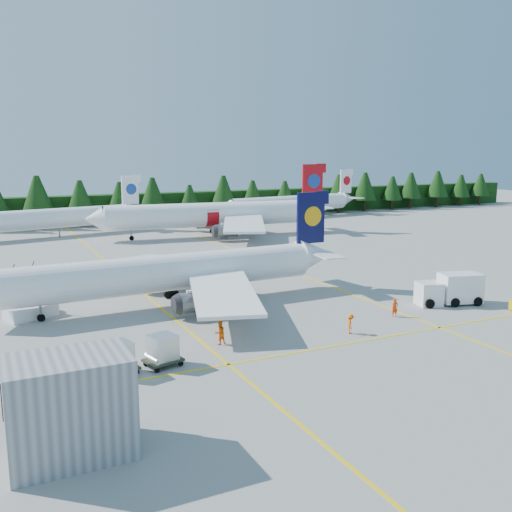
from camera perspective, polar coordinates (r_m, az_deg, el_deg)
name	(u,v)px	position (r m, az deg, el deg)	size (l,w,h in m)	color
ground	(343,318)	(53.28, 8.68, -6.19)	(320.00, 320.00, 0.00)	#9B9C96
taxi_stripe_a	(137,288)	(65.51, -11.77, -3.14)	(0.25, 120.00, 0.01)	yellow
taxi_stripe_b	(292,272)	(72.80, 3.66, -1.58)	(0.25, 120.00, 0.01)	yellow
taxi_stripe_cross	(384,337)	(48.70, 12.71, -7.93)	(80.00, 0.25, 0.01)	yellow
treeline_hedge	(129,208)	(127.87, -12.63, 4.73)	(220.00, 4.00, 6.00)	black
terminal_building	(70,407)	(30.74, -18.13, -14.16)	(6.00, 4.00, 5.20)	#96999F
airliner_navy	(160,274)	(56.83, -9.60, -1.82)	(36.80, 30.27, 10.70)	white
airliner_red	(206,215)	(102.76, -4.99, 4.08)	(43.80, 35.88, 12.75)	white
airliner_far_left	(39,219)	(108.45, -20.92, 3.48)	(35.87, 9.67, 10.52)	white
airliner_far_right	(287,204)	(130.57, 3.07, 5.25)	(36.87, 8.40, 10.76)	white
airstairs	(29,308)	(56.92, -21.76, -4.85)	(5.18, 6.69, 3.94)	white
service_truck	(449,289)	(60.30, 18.74, -3.17)	(6.80, 4.01, 3.09)	silver
uld_pair	(141,353)	(41.10, -11.45, -9.45)	(6.12, 2.67, 1.93)	#313728
crew_a	(395,308)	(54.52, 13.72, -5.04)	(0.63, 0.41, 1.73)	#F63905
crew_b	(220,333)	(45.69, -3.64, -7.67)	(0.92, 0.71, 1.89)	#FF5F05
crew_c	(350,324)	(48.86, 9.43, -6.72)	(0.69, 0.47, 1.68)	#FF5F05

